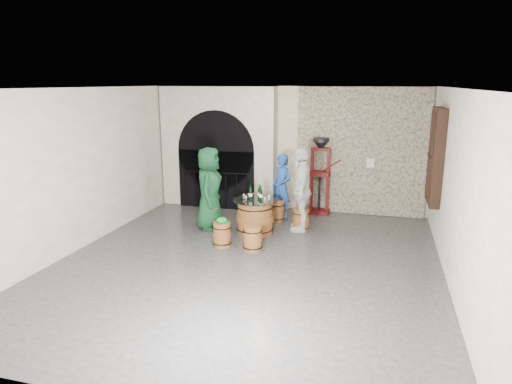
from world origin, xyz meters
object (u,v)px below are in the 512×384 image
(person_white, at_px, (302,190))
(side_barrel, at_px, (255,207))
(barrel_stool_near_right, at_px, (253,238))
(barrel_table, at_px, (255,217))
(wine_bottle_right, at_px, (259,193))
(barrel_stool_left, at_px, (211,218))
(wine_bottle_center, at_px, (261,194))
(wine_bottle_left, at_px, (251,194))
(barrel_stool_near_left, at_px, (222,234))
(person_green, at_px, (209,189))
(corking_press, at_px, (320,170))
(person_blue, at_px, (281,187))
(barrel_stool_right, at_px, (301,219))
(barrel_stool_far, at_px, (277,211))

(person_white, xyz_separation_m, side_barrel, (-1.27, 0.63, -0.65))
(barrel_stool_near_right, height_order, side_barrel, side_barrel)
(barrel_table, distance_m, wine_bottle_right, 0.54)
(barrel_stool_left, height_order, wine_bottle_center, wine_bottle_center)
(person_white, height_order, wine_bottle_left, person_white)
(barrel_stool_left, distance_m, wine_bottle_left, 1.17)
(wine_bottle_right, bearing_deg, barrel_stool_left, -176.81)
(barrel_stool_near_left, height_order, wine_bottle_right, wine_bottle_right)
(person_green, bearing_deg, barrel_stool_near_left, -156.59)
(barrel_table, xyz_separation_m, wine_bottle_center, (0.14, -0.01, 0.52))
(person_white, bearing_deg, barrel_stool_left, -85.83)
(barrel_stool_near_left, bearing_deg, corking_press, 61.69)
(barrel_table, distance_m, wine_bottle_center, 0.54)
(person_blue, distance_m, wine_bottle_right, 1.15)
(barrel_stool_right, height_order, person_green, person_green)
(person_green, height_order, wine_bottle_center, person_green)
(wine_bottle_center, height_order, wine_bottle_right, same)
(person_blue, bearing_deg, barrel_stool_near_right, -56.81)
(person_white, xyz_separation_m, corking_press, (0.21, 1.48, 0.18))
(barrel_stool_near_left, height_order, person_blue, person_blue)
(person_green, height_order, wine_bottle_right, person_green)
(wine_bottle_left, bearing_deg, barrel_table, -1.24)
(barrel_stool_near_right, bearing_deg, corking_press, 73.14)
(barrel_table, distance_m, barrel_stool_right, 1.08)
(barrel_stool_right, bearing_deg, wine_bottle_center, -148.53)
(barrel_table, relative_size, wine_bottle_left, 3.10)
(barrel_stool_far, bearing_deg, side_barrel, 172.27)
(person_white, distance_m, wine_bottle_right, 0.95)
(barrel_stool_right, xyz_separation_m, barrel_stool_near_left, (-1.38, -1.47, 0.00))
(person_white, bearing_deg, barrel_stool_far, -136.45)
(person_blue, bearing_deg, barrel_stool_right, -15.16)
(person_green, distance_m, person_white, 2.09)
(wine_bottle_left, relative_size, wine_bottle_right, 1.00)
(barrel_stool_far, distance_m, corking_press, 1.56)
(barrel_stool_near_left, height_order, side_barrel, side_barrel)
(barrel_stool_left, xyz_separation_m, side_barrel, (0.75, 1.05, 0.04))
(wine_bottle_left, height_order, corking_press, corking_press)
(person_white, height_order, wine_bottle_right, person_white)
(person_green, relative_size, person_blue, 1.17)
(barrel_stool_near_right, height_order, person_white, person_white)
(person_green, bearing_deg, person_white, -87.52)
(wine_bottle_left, xyz_separation_m, corking_press, (1.26, 1.96, 0.23))
(barrel_stool_right, bearing_deg, barrel_stool_near_right, -114.72)
(barrel_stool_near_right, bearing_deg, barrel_table, 103.24)
(person_white, relative_size, corking_press, 0.98)
(barrel_stool_near_left, xyz_separation_m, person_white, (1.38, 1.47, 0.70))
(wine_bottle_right, bearing_deg, wine_bottle_left, -143.67)
(barrel_stool_near_right, distance_m, wine_bottle_right, 1.35)
(side_barrel, bearing_deg, person_green, -126.54)
(person_green, height_order, corking_press, corking_press)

